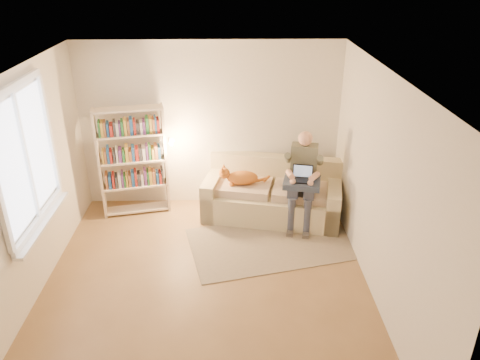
{
  "coord_description": "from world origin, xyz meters",
  "views": [
    {
      "loc": [
        0.32,
        -4.64,
        3.67
      ],
      "look_at": [
        0.44,
        1.0,
        0.96
      ],
      "focal_mm": 35.0,
      "sensor_mm": 36.0,
      "label": 1
    }
  ],
  "objects_px": {
    "sofa": "(272,197)",
    "person": "(303,174)",
    "cat": "(239,177)",
    "laptop": "(301,176)",
    "bookshelf": "(133,156)"
  },
  "relations": [
    {
      "from": "sofa",
      "to": "person",
      "type": "relative_size",
      "value": 1.55
    },
    {
      "from": "person",
      "to": "cat",
      "type": "height_order",
      "value": "person"
    },
    {
      "from": "sofa",
      "to": "bookshelf",
      "type": "distance_m",
      "value": 2.22
    },
    {
      "from": "sofa",
      "to": "laptop",
      "type": "relative_size",
      "value": 6.68
    },
    {
      "from": "sofa",
      "to": "cat",
      "type": "distance_m",
      "value": 0.62
    },
    {
      "from": "sofa",
      "to": "person",
      "type": "bearing_deg",
      "value": -18.98
    },
    {
      "from": "person",
      "to": "laptop",
      "type": "distance_m",
      "value": 0.12
    },
    {
      "from": "sofa",
      "to": "bookshelf",
      "type": "relative_size",
      "value": 1.28
    },
    {
      "from": "bookshelf",
      "to": "person",
      "type": "bearing_deg",
      "value": -21.04
    },
    {
      "from": "laptop",
      "to": "bookshelf",
      "type": "bearing_deg",
      "value": -179.66
    },
    {
      "from": "person",
      "to": "bookshelf",
      "type": "distance_m",
      "value": 2.56
    },
    {
      "from": "laptop",
      "to": "bookshelf",
      "type": "relative_size",
      "value": 0.19
    },
    {
      "from": "bookshelf",
      "to": "cat",
      "type": "bearing_deg",
      "value": -18.47
    },
    {
      "from": "bookshelf",
      "to": "laptop",
      "type": "bearing_deg",
      "value": -23.66
    },
    {
      "from": "laptop",
      "to": "cat",
      "type": "bearing_deg",
      "value": 171.39
    }
  ]
}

